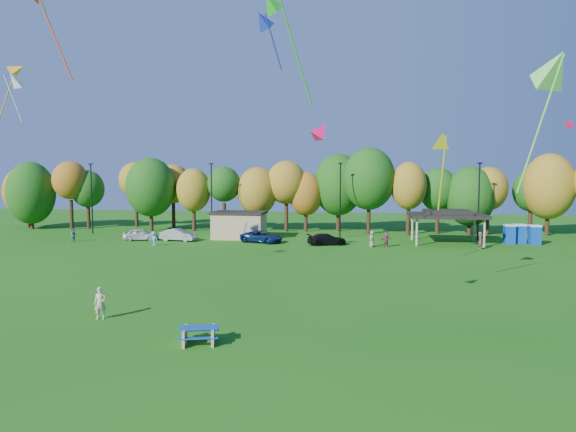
# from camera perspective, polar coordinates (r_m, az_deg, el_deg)

# --- Properties ---
(ground) EXTENTS (160.00, 160.00, 0.00)m
(ground) POSITION_cam_1_polar(r_m,az_deg,el_deg) (23.74, -3.41, -14.73)
(ground) COLOR #19600F
(ground) RESTS_ON ground
(tree_line) EXTENTS (93.57, 10.55, 11.15)m
(tree_line) POSITION_cam_1_polar(r_m,az_deg,el_deg) (67.67, 3.46, 3.15)
(tree_line) COLOR black
(tree_line) RESTS_ON ground
(lamp_posts) EXTENTS (64.50, 0.25, 9.09)m
(lamp_posts) POSITION_cam_1_polar(r_m,az_deg,el_deg) (62.02, 5.83, 2.04)
(lamp_posts) COLOR black
(lamp_posts) RESTS_ON ground
(utility_building) EXTENTS (6.30, 4.30, 3.25)m
(utility_building) POSITION_cam_1_polar(r_m,az_deg,el_deg) (61.95, -5.44, -0.99)
(utility_building) COLOR tan
(utility_building) RESTS_ON ground
(pavilion) EXTENTS (8.20, 6.20, 3.77)m
(pavilion) POSITION_cam_1_polar(r_m,az_deg,el_deg) (59.84, 17.25, 0.13)
(pavilion) COLOR tan
(pavilion) RESTS_ON ground
(porta_potties) EXTENTS (3.75, 1.93, 2.18)m
(porta_potties) POSITION_cam_1_polar(r_m,az_deg,el_deg) (62.55, 24.51, -1.85)
(porta_potties) COLOR #0C3FA8
(porta_potties) RESTS_ON ground
(picnic_table) EXTENTS (2.12, 1.89, 0.78)m
(picnic_table) POSITION_cam_1_polar(r_m,az_deg,el_deg) (24.87, -9.87, -12.76)
(picnic_table) COLOR tan
(picnic_table) RESTS_ON ground
(kite_flyer) EXTENTS (0.75, 0.61, 1.76)m
(kite_flyer) POSITION_cam_1_polar(r_m,az_deg,el_deg) (29.96, -20.13, -9.09)
(kite_flyer) COLOR beige
(kite_flyer) RESTS_ON ground
(car_a) EXTENTS (4.25, 2.28, 1.38)m
(car_a) POSITION_cam_1_polar(r_m,az_deg,el_deg) (62.41, -16.03, -1.99)
(car_a) COLOR silver
(car_a) RESTS_ON ground
(car_b) EXTENTS (4.42, 2.05, 1.40)m
(car_b) POSITION_cam_1_polar(r_m,az_deg,el_deg) (60.92, -12.07, -2.06)
(car_b) COLOR #A2A2A7
(car_b) RESTS_ON ground
(car_c) EXTENTS (5.34, 3.73, 1.35)m
(car_c) POSITION_cam_1_polar(r_m,az_deg,el_deg) (58.26, -2.94, -2.30)
(car_c) COLOR navy
(car_c) RESTS_ON ground
(car_d) EXTENTS (4.64, 3.02, 1.25)m
(car_d) POSITION_cam_1_polar(r_m,az_deg,el_deg) (56.45, 4.34, -2.59)
(car_d) COLOR black
(car_d) RESTS_ON ground
(far_person_0) EXTENTS (0.54, 0.73, 1.81)m
(far_person_0) POSITION_cam_1_polar(r_m,az_deg,el_deg) (56.58, 20.60, -2.59)
(far_person_0) COLOR #A44D68
(far_person_0) RESTS_ON ground
(far_person_1) EXTENTS (1.14, 0.84, 1.58)m
(far_person_1) POSITION_cam_1_polar(r_m,az_deg,el_deg) (57.27, -14.71, -2.47)
(far_person_1) COLOR #529DB5
(far_person_1) RESTS_ON ground
(far_person_2) EXTENTS (1.53, 0.98, 1.57)m
(far_person_2) POSITION_cam_1_polar(r_m,az_deg,el_deg) (55.58, 10.86, -2.61)
(far_person_2) COLOR #83364B
(far_person_2) RESTS_ON ground
(far_person_3) EXTENTS (0.92, 0.94, 1.53)m
(far_person_3) POSITION_cam_1_polar(r_m,az_deg,el_deg) (63.68, -22.69, -1.98)
(far_person_3) COLOR #416A8F
(far_person_3) RESTS_ON ground
(far_person_4) EXTENTS (0.75, 0.97, 1.75)m
(far_person_4) POSITION_cam_1_polar(r_m,az_deg,el_deg) (55.41, 9.31, -2.52)
(far_person_4) COLOR gray
(far_person_4) RESTS_ON ground
(kite_0) EXTENTS (2.72, 2.51, 4.67)m
(kite_0) POSITION_cam_1_polar(r_m,az_deg,el_deg) (40.61, -2.77, 20.87)
(kite_0) COLOR navy
(kite_1) EXTENTS (3.22, 1.58, 5.40)m
(kite_1) POSITION_cam_1_polar(r_m,az_deg,el_deg) (46.63, -27.91, 14.09)
(kite_1) COLOR orange
(kite_3) EXTENTS (1.68, 2.27, 3.53)m
(kite_3) POSITION_cam_1_polar(r_m,az_deg,el_deg) (38.46, -28.04, 13.23)
(kite_3) COLOR silver
(kite_7) EXTENTS (1.48, 1.41, 1.18)m
(kite_7) POSITION_cam_1_polar(r_m,az_deg,el_deg) (24.59, 3.67, 9.43)
(kite_7) COLOR #FC0E5C
(kite_10) EXTENTS (1.41, 3.31, 5.48)m
(kite_10) POSITION_cam_1_polar(r_m,az_deg,el_deg) (35.48, 16.67, 8.05)
(kite_10) COLOR gold
(kite_11) EXTENTS (3.50, 4.66, 7.88)m
(kite_11) POSITION_cam_1_polar(r_m,az_deg,el_deg) (30.93, 27.34, 14.31)
(kite_11) COLOR #79EC53
(kite_13) EXTENTS (1.39, 1.18, 1.18)m
(kite_13) POSITION_cam_1_polar(r_m,az_deg,el_deg) (48.82, 28.72, 9.05)
(kite_13) COLOR #CD184E
(kite_14) EXTENTS (3.88, 3.17, 7.38)m
(kite_14) POSITION_cam_1_polar(r_m,az_deg,el_deg) (34.99, -1.84, 22.49)
(kite_14) COLOR #1CAB16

